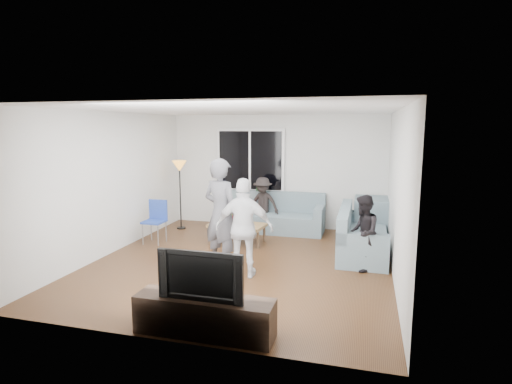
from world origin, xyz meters
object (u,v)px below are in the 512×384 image
(sofa_back_section, at_px, (272,212))
(television, at_px, (204,273))
(coffee_table, at_px, (237,233))
(sofa_right_section, at_px, (363,231))
(floor_lamp, at_px, (180,195))
(player_right, at_px, (244,228))
(spectator_right, at_px, (363,233))
(tv_console, at_px, (204,316))
(player_left, at_px, (221,214))
(spectator_back, at_px, (263,204))
(side_chair, at_px, (154,222))

(sofa_back_section, height_order, television, television)
(coffee_table, bearing_deg, sofa_right_section, -1.58)
(floor_lamp, height_order, player_right, floor_lamp)
(sofa_right_section, distance_m, spectator_right, 0.91)
(sofa_right_section, bearing_deg, tv_console, 154.60)
(player_left, bearing_deg, sofa_back_section, -76.03)
(floor_lamp, distance_m, spectator_back, 1.89)
(coffee_table, xyz_separation_m, spectator_back, (0.23, 1.18, 0.40))
(television, bearing_deg, player_left, 104.84)
(floor_lamp, relative_size, television, 1.58)
(sofa_back_section, height_order, spectator_back, spectator_back)
(coffee_table, relative_size, spectator_back, 0.91)
(sofa_right_section, distance_m, side_chair, 4.09)
(coffee_table, relative_size, player_right, 0.71)
(floor_lamp, bearing_deg, coffee_table, -26.43)
(sofa_back_section, height_order, side_chair, side_chair)
(player_left, xyz_separation_m, spectator_back, (0.04, 2.63, -0.31))
(television, bearing_deg, spectator_back, 96.39)
(spectator_right, relative_size, spectator_back, 1.03)
(tv_console, bearing_deg, floor_lamp, 118.34)
(coffee_table, distance_m, spectator_back, 1.27)
(coffee_table, distance_m, side_chair, 1.69)
(sofa_back_section, bearing_deg, spectator_right, -46.64)
(side_chair, height_order, tv_console, side_chair)
(spectator_right, height_order, spectator_back, spectator_right)
(sofa_back_section, height_order, coffee_table, sofa_back_section)
(coffee_table, xyz_separation_m, floor_lamp, (-1.62, 0.80, 0.58))
(sofa_right_section, relative_size, side_chair, 2.33)
(side_chair, height_order, player_left, player_left)
(sofa_back_section, relative_size, coffee_table, 2.09)
(spectator_back, bearing_deg, sofa_back_section, 1.43)
(side_chair, xyz_separation_m, player_left, (1.81, -1.03, 0.49))
(floor_lamp, bearing_deg, side_chair, -90.00)
(coffee_table, xyz_separation_m, player_left, (0.19, -1.45, 0.72))
(tv_console, bearing_deg, spectator_back, 96.39)
(tv_console, bearing_deg, player_right, 92.74)
(spectator_right, xyz_separation_m, spectator_back, (-2.22, 2.14, -0.02))
(sofa_right_section, distance_m, coffee_table, 2.46)
(sofa_right_section, relative_size, player_right, 1.28)
(spectator_right, height_order, television, spectator_right)
(player_left, distance_m, spectator_back, 2.65)
(side_chair, bearing_deg, sofa_back_section, 38.00)
(sofa_back_section, xyz_separation_m, spectator_back, (-0.23, 0.03, 0.18))
(side_chair, distance_m, player_right, 2.67)
(spectator_right, bearing_deg, sofa_back_section, -138.49)
(sofa_right_section, xyz_separation_m, television, (-1.69, -3.55, 0.30))
(sofa_right_section, distance_m, player_right, 2.47)
(side_chair, distance_m, tv_console, 3.99)
(player_left, distance_m, tv_console, 2.35)
(side_chair, relative_size, player_right, 0.55)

